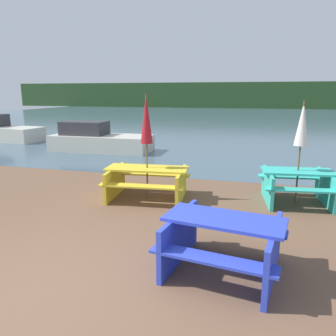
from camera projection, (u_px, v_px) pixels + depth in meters
The scene contains 9 objects.
ground_plane at pixel (44, 298), 3.96m from camera, with size 60.00×60.00×0.00m, color brown.
water at pixel (232, 117), 33.13m from camera, with size 60.00×50.00×0.00m.
far_treeline at pixel (242, 95), 51.51m from camera, with size 80.00×1.60×4.00m.
picnic_table_blue at pixel (223, 240), 4.46m from camera, with size 1.78×1.61×0.78m.
picnic_table_yellow at pixel (147, 179), 7.62m from camera, with size 1.98×1.53×0.73m.
picnic_table_teal at pixel (297, 183), 7.28m from camera, with size 1.67×1.54×0.75m.
umbrella_white at pixel (302, 124), 6.99m from camera, with size 0.29×0.29×2.26m.
umbrella_crimson at pixel (146, 120), 7.31m from camera, with size 0.28×0.28×2.40m.
boat at pixel (98, 140), 13.89m from camera, with size 4.23×1.68×1.23m.
Camera 1 is at (2.36, -3.00, 2.43)m, focal length 35.00 mm.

